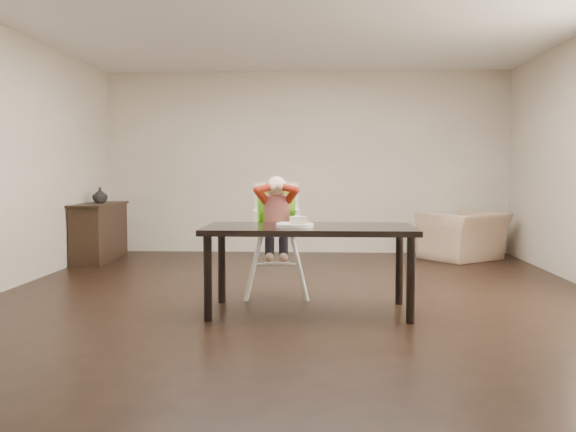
# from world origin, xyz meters

# --- Properties ---
(ground) EXTENTS (7.00, 7.00, 0.00)m
(ground) POSITION_xyz_m (0.00, 0.00, 0.00)
(ground) COLOR black
(ground) RESTS_ON ground
(room_walls) EXTENTS (6.02, 7.02, 2.71)m
(room_walls) POSITION_xyz_m (0.00, 0.00, 1.86)
(room_walls) COLOR #BFB19F
(room_walls) RESTS_ON ground
(dining_table) EXTENTS (1.80, 0.90, 0.75)m
(dining_table) POSITION_xyz_m (0.12, -0.63, 0.67)
(dining_table) COLOR black
(dining_table) RESTS_ON ground
(high_chair) EXTENTS (0.52, 0.52, 1.17)m
(high_chair) POSITION_xyz_m (-0.21, 0.13, 0.83)
(high_chair) COLOR white
(high_chair) RESTS_ON ground
(plate) EXTENTS (0.40, 0.40, 0.09)m
(plate) POSITION_xyz_m (0.01, -0.73, 0.78)
(plate) COLOR white
(plate) RESTS_ON dining_table
(armchair) EXTENTS (1.20, 1.14, 0.88)m
(armchair) POSITION_xyz_m (2.20, 2.80, 0.44)
(armchair) COLOR tan
(armchair) RESTS_ON ground
(sideboard) EXTENTS (0.44, 1.26, 0.79)m
(sideboard) POSITION_xyz_m (-2.78, 2.39, 0.40)
(sideboard) COLOR black
(sideboard) RESTS_ON ground
(vase) EXTENTS (0.27, 0.27, 0.20)m
(vase) POSITION_xyz_m (-2.78, 2.44, 0.89)
(vase) COLOR #99999E
(vase) RESTS_ON sideboard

